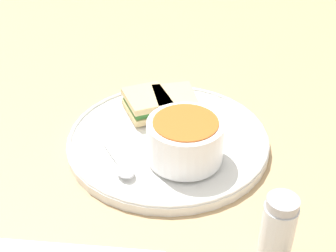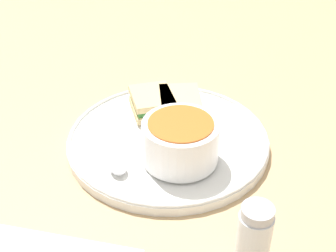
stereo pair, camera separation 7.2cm
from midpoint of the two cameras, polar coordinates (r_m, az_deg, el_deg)
The scene contains 7 objects.
ground_plane at distance 0.74m, azimuth -2.78°, elevation -2.36°, with size 2.40×2.40×0.00m, color tan.
plate at distance 0.73m, azimuth -2.80°, elevation -1.76°, with size 0.31×0.31×0.02m.
soup_bowl at distance 0.66m, azimuth -0.97°, elevation -1.79°, with size 0.11×0.11×0.06m.
spoon at distance 0.66m, azimuth -8.51°, elevation -5.31°, with size 0.10×0.06×0.01m.
sandwich_half_near at distance 0.77m, azimuth -1.79°, elevation 2.81°, with size 0.10×0.10×0.03m.
sandwich_half_far at distance 0.78m, azimuth -5.24°, elevation 2.70°, with size 0.10×0.10×0.03m.
salt_shaker at distance 0.54m, azimuth 9.40°, elevation -12.91°, with size 0.04×0.04×0.10m.
Camera 1 is at (0.32, -0.49, 0.45)m, focal length 50.00 mm.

